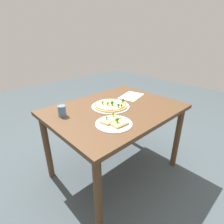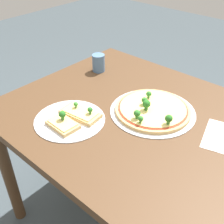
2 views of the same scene
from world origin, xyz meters
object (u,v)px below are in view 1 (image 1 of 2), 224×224
(dining_table, at_px, (115,117))
(drinking_cup, at_px, (62,111))
(pizza_tray_whole, at_px, (111,105))
(pizza_tray_slice, at_px, (114,122))

(dining_table, distance_m, drinking_cup, 0.50)
(pizza_tray_whole, height_order, pizza_tray_slice, pizza_tray_whole)
(pizza_tray_whole, xyz_separation_m, drinking_cup, (-0.44, 0.13, 0.03))
(dining_table, relative_size, pizza_tray_slice, 4.19)
(dining_table, relative_size, drinking_cup, 13.26)
(pizza_tray_slice, bearing_deg, pizza_tray_whole, 51.53)
(pizza_tray_slice, height_order, drinking_cup, drinking_cup)
(dining_table, bearing_deg, pizza_tray_whole, 95.38)
(dining_table, xyz_separation_m, pizza_tray_slice, (-0.22, -0.21, 0.11))
(dining_table, relative_size, pizza_tray_whole, 3.35)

